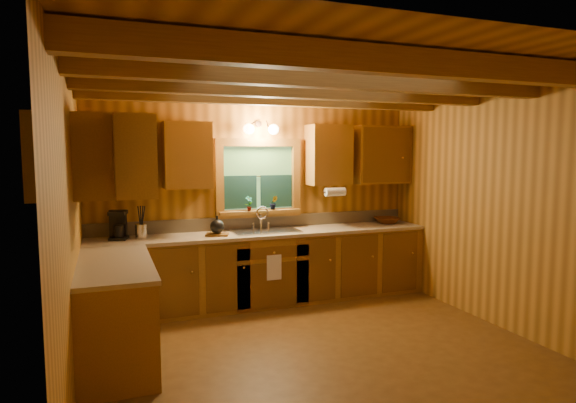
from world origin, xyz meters
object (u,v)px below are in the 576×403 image
(sink, at_px, (265,235))
(coffee_maker, at_px, (118,225))
(wicker_basket, at_px, (387,220))
(cutting_board, at_px, (217,234))

(sink, bearing_deg, coffee_maker, 177.24)
(sink, bearing_deg, wicker_basket, 1.90)
(coffee_maker, bearing_deg, cutting_board, 4.85)
(sink, xyz_separation_m, cutting_board, (-0.62, -0.08, 0.06))
(sink, bearing_deg, cutting_board, -172.68)
(cutting_board, bearing_deg, wicker_basket, 22.08)
(sink, relative_size, wicker_basket, 2.42)
(coffee_maker, xyz_separation_m, cutting_board, (1.09, -0.16, -0.15))
(sink, xyz_separation_m, wicker_basket, (1.78, 0.06, 0.09))
(coffee_maker, bearing_deg, sink, 10.53)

